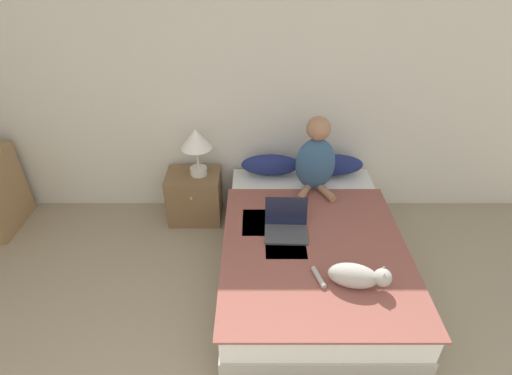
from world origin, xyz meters
The scene contains 9 objects.
wall_back centered at (0.00, 3.23, 1.27)m, with size 6.16×0.05×2.55m.
bed centered at (0.56, 2.12, 0.24)m, with size 1.42×2.06×0.49m.
pillow_near centered at (0.25, 3.03, 0.59)m, with size 0.57×0.21×0.21m.
pillow_far centered at (0.87, 3.03, 0.59)m, with size 0.57×0.21×0.21m.
person_sitting centered at (0.64, 2.77, 0.80)m, with size 0.37×0.36×0.72m.
cat_tabby centered at (0.79, 1.55, 0.58)m, with size 0.51×0.27×0.19m.
laptop_open centered at (0.35, 2.13, 0.54)m, with size 0.35×0.30×0.25m.
nightstand centered at (-0.51, 2.96, 0.26)m, with size 0.52×0.41×0.52m.
table_lamp centered at (-0.45, 2.96, 0.87)m, with size 0.29×0.29×0.48m.
Camera 1 is at (0.11, -0.36, 2.56)m, focal length 28.00 mm.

